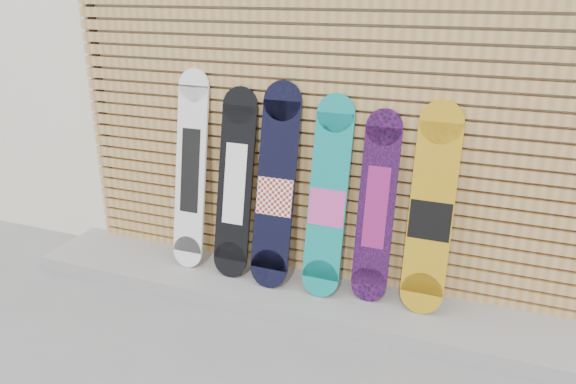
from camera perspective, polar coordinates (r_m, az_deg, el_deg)
name	(u,v)px	position (r m, az deg, el deg)	size (l,w,h in m)	color
ground	(297,359)	(3.81, 0.97, -16.58)	(80.00, 80.00, 0.00)	gray
building	(460,33)	(6.39, 17.07, 15.18)	(12.00, 5.00, 3.60)	silver
concrete_step	(311,296)	(4.35, 2.30, -10.46)	(4.60, 0.70, 0.12)	gray
slat_wall	(326,140)	(4.15, 3.86, 5.25)	(4.26, 0.08, 2.29)	#B3864A
snowboard_0	(191,171)	(4.50, -9.84, 2.14)	(0.26, 0.32, 1.57)	white
snowboard_1	(235,184)	(4.33, -5.38, 0.82)	(0.29, 0.34, 1.46)	black
snowboard_2	(276,188)	(4.16, -1.27, 0.42)	(0.30, 0.38, 1.52)	black
snowboard_3	(328,199)	(4.05, 4.07, -0.70)	(0.28, 0.36, 1.46)	#0D8683
snowboard_4	(376,207)	(4.02, 8.96, -1.56)	(0.26, 0.29, 1.37)	black
snowboard_5	(431,211)	(3.94, 14.33, -1.92)	(0.30, 0.31, 1.46)	#BF8B14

